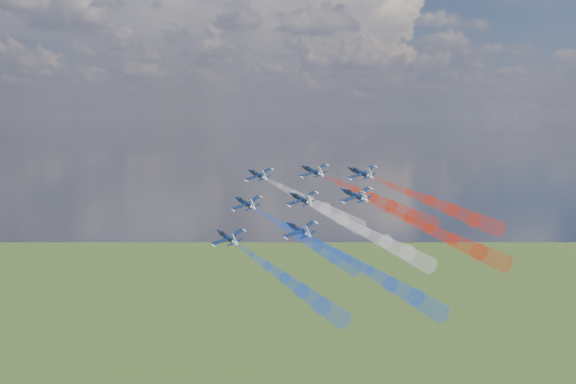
# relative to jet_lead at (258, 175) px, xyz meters

# --- Properties ---
(jet_lead) EXTENTS (14.31, 14.36, 7.92)m
(jet_lead) POSITION_rel_jet_lead_xyz_m (0.00, 0.00, 0.00)
(jet_lead) COLOR black
(trail_lead) EXTENTS (30.41, 34.77, 12.42)m
(trail_lead) POSITION_rel_jet_lead_xyz_m (16.67, -19.33, -4.75)
(trail_lead) COLOR white
(jet_inner_left) EXTENTS (14.31, 14.36, 7.92)m
(jet_inner_left) POSITION_rel_jet_lead_xyz_m (-0.15, -15.99, -6.05)
(jet_inner_left) COLOR black
(trail_inner_left) EXTENTS (30.41, 34.77, 12.42)m
(trail_inner_left) POSITION_rel_jet_lead_xyz_m (16.52, -35.32, -10.80)
(trail_inner_left) COLOR blue
(jet_inner_right) EXTENTS (14.31, 14.36, 7.92)m
(jet_inner_right) POSITION_rel_jet_lead_xyz_m (15.97, -4.20, 1.57)
(jet_inner_right) COLOR black
(trail_inner_right) EXTENTS (30.41, 34.77, 12.42)m
(trail_inner_right) POSITION_rel_jet_lead_xyz_m (32.64, -23.53, -3.18)
(trail_inner_right) COLOR red
(jet_outer_left) EXTENTS (14.31, 14.36, 7.92)m
(jet_outer_left) POSITION_rel_jet_lead_xyz_m (-1.60, -30.48, -12.52)
(jet_outer_left) COLOR black
(trail_outer_left) EXTENTS (30.41, 34.77, 12.42)m
(trail_outer_left) POSITION_rel_jet_lead_xyz_m (15.08, -49.81, -17.27)
(trail_outer_left) COLOR blue
(jet_center_third) EXTENTS (14.31, 14.36, 7.92)m
(jet_center_third) POSITION_rel_jet_lead_xyz_m (14.65, -18.86, -4.31)
(jet_center_third) COLOR black
(trail_center_third) EXTENTS (30.41, 34.77, 12.42)m
(trail_center_third) POSITION_rel_jet_lead_xyz_m (31.33, -38.19, -9.06)
(trail_center_third) COLOR white
(jet_outer_right) EXTENTS (14.31, 14.36, 7.92)m
(jet_outer_right) POSITION_rel_jet_lead_xyz_m (29.10, -8.72, 1.62)
(jet_outer_right) COLOR black
(trail_outer_right) EXTENTS (30.41, 34.77, 12.42)m
(trail_outer_right) POSITION_rel_jet_lead_xyz_m (45.77, -28.06, -3.13)
(trail_outer_right) COLOR red
(jet_rear_left) EXTENTS (14.31, 14.36, 7.92)m
(jet_rear_left) POSITION_rel_jet_lead_xyz_m (15.99, -32.98, -9.86)
(jet_rear_left) COLOR black
(trail_rear_left) EXTENTS (30.41, 34.77, 12.42)m
(trail_rear_left) POSITION_rel_jet_lead_xyz_m (32.66, -52.32, -14.61)
(trail_rear_left) COLOR blue
(jet_rear_right) EXTENTS (14.31, 14.36, 7.92)m
(jet_rear_right) POSITION_rel_jet_lead_xyz_m (28.32, -22.86, -2.71)
(jet_rear_right) COLOR black
(trail_rear_right) EXTENTS (30.41, 34.77, 12.42)m
(trail_rear_right) POSITION_rel_jet_lead_xyz_m (44.99, -42.19, -7.46)
(trail_rear_right) COLOR red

